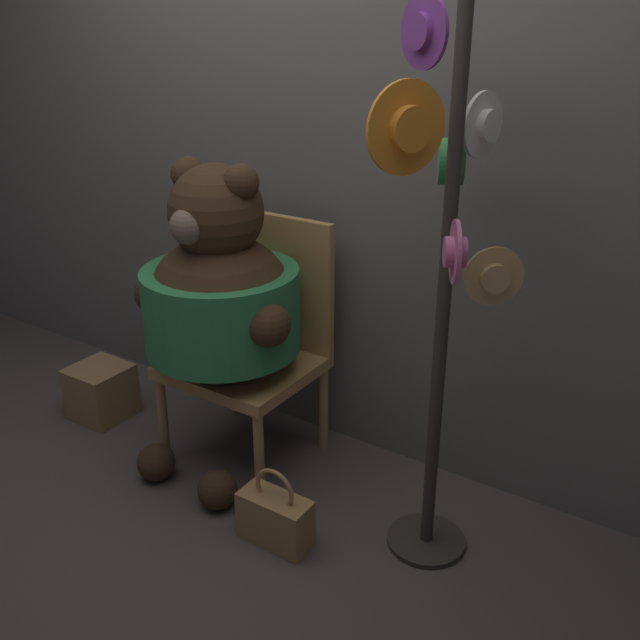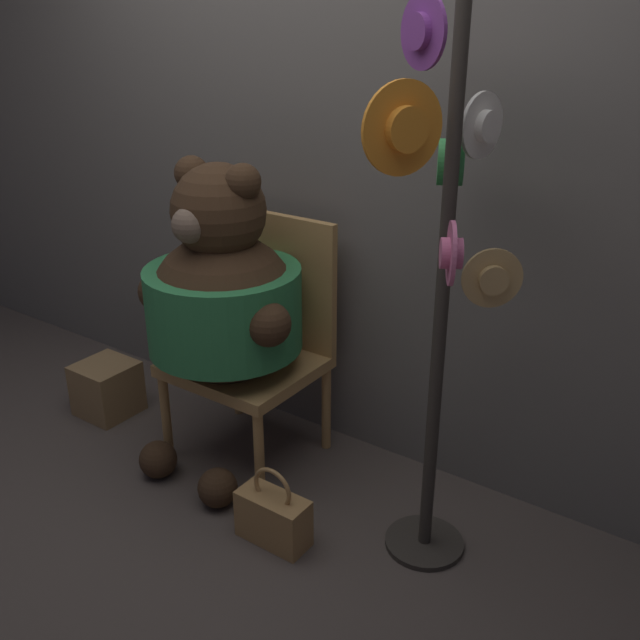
{
  "view_description": "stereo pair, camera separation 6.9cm",
  "coord_description": "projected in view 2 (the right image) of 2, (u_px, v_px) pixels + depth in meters",
  "views": [
    {
      "loc": [
        1.57,
        -1.83,
        1.76
      ],
      "look_at": [
        0.31,
        0.09,
        0.76
      ],
      "focal_mm": 40.0,
      "sensor_mm": 36.0,
      "label": 1
    },
    {
      "loc": [
        1.63,
        -1.79,
        1.76
      ],
      "look_at": [
        0.31,
        0.09,
        0.76
      ],
      "focal_mm": 40.0,
      "sensor_mm": 36.0,
      "label": 2
    }
  ],
  "objects": [
    {
      "name": "chair",
      "position": [
        259.0,
        335.0,
        2.96
      ],
      "size": [
        0.57,
        0.51,
        1.01
      ],
      "color": "#B2844C",
      "rests_on": "ground_plane"
    },
    {
      "name": "ground_plane",
      "position": [
        246.0,
        481.0,
        2.9
      ],
      "size": [
        14.0,
        14.0,
        0.0
      ],
      "primitive_type": "plane",
      "color": "#4C423D"
    },
    {
      "name": "handbag_on_ground",
      "position": [
        273.0,
        517.0,
        2.54
      ],
      "size": [
        0.27,
        0.12,
        0.31
      ],
      "color": "#A87A47",
      "rests_on": "ground_plane"
    },
    {
      "name": "hat_display_rack",
      "position": [
        442.0,
        250.0,
        2.14
      ],
      "size": [
        0.45,
        0.53,
        1.88
      ],
      "color": "#332D28",
      "rests_on": "ground_plane"
    },
    {
      "name": "wooden_crate",
      "position": [
        107.0,
        388.0,
        3.36
      ],
      "size": [
        0.25,
        0.25,
        0.25
      ],
      "color": "#937047",
      "rests_on": "ground_plane"
    },
    {
      "name": "wall_back",
      "position": [
        327.0,
        147.0,
        2.83
      ],
      "size": [
        8.0,
        0.1,
        2.53
      ],
      "color": "#66605B",
      "rests_on": "ground_plane"
    },
    {
      "name": "teddy_bear",
      "position": [
        222.0,
        299.0,
        2.75
      ],
      "size": [
        0.73,
        0.65,
        1.27
      ],
      "color": "#3D2819",
      "rests_on": "ground_plane"
    }
  ]
}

